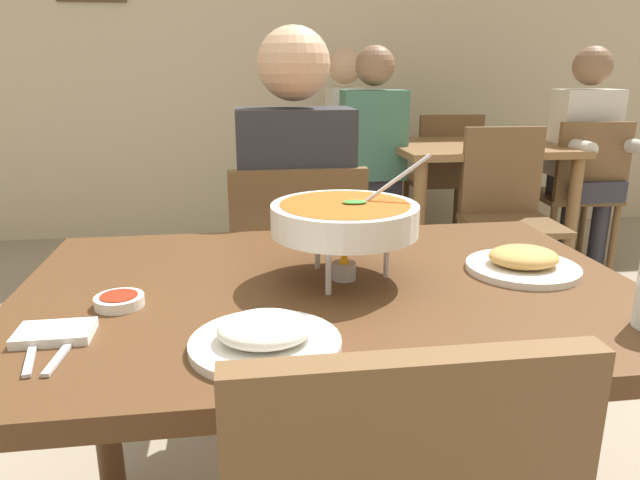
% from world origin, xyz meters
% --- Properties ---
extents(cafe_rear_partition, '(10.00, 0.10, 3.00)m').
position_xyz_m(cafe_rear_partition, '(0.00, 3.23, 1.50)').
color(cafe_rear_partition, beige).
rests_on(cafe_rear_partition, ground_plane).
extents(dining_table_main, '(1.25, 0.85, 0.76)m').
position_xyz_m(dining_table_main, '(0.00, 0.00, 0.65)').
color(dining_table_main, '#51331C').
rests_on(dining_table_main, ground_plane).
extents(chair_diner_main, '(0.44, 0.44, 0.90)m').
position_xyz_m(chair_diner_main, '(-0.00, 0.71, 0.51)').
color(chair_diner_main, brown).
rests_on(chair_diner_main, ground_plane).
extents(diner_main, '(0.40, 0.45, 1.31)m').
position_xyz_m(diner_main, '(0.00, 0.74, 0.75)').
color(diner_main, '#2D2D38').
rests_on(diner_main, ground_plane).
extents(curry_bowl, '(0.33, 0.30, 0.26)m').
position_xyz_m(curry_bowl, '(0.03, 0.03, 0.89)').
color(curry_bowl, silver).
rests_on(curry_bowl, dining_table_main).
extents(rice_plate, '(0.24, 0.24, 0.06)m').
position_xyz_m(rice_plate, '(-0.15, -0.27, 0.78)').
color(rice_plate, white).
rests_on(rice_plate, dining_table_main).
extents(appetizer_plate, '(0.24, 0.24, 0.06)m').
position_xyz_m(appetizer_plate, '(0.42, 0.02, 0.78)').
color(appetizer_plate, white).
rests_on(appetizer_plate, dining_table_main).
extents(sauce_dish, '(0.09, 0.09, 0.02)m').
position_xyz_m(sauce_dish, '(-0.40, -0.06, 0.78)').
color(sauce_dish, white).
rests_on(sauce_dish, dining_table_main).
extents(napkin_folded, '(0.12, 0.08, 0.02)m').
position_xyz_m(napkin_folded, '(-0.48, -0.18, 0.77)').
color(napkin_folded, white).
rests_on(napkin_folded, dining_table_main).
extents(fork_utensil, '(0.05, 0.17, 0.01)m').
position_xyz_m(fork_utensil, '(-0.50, -0.23, 0.77)').
color(fork_utensil, silver).
rests_on(fork_utensil, dining_table_main).
extents(spoon_utensil, '(0.03, 0.17, 0.01)m').
position_xyz_m(spoon_utensil, '(-0.45, -0.23, 0.77)').
color(spoon_utensil, silver).
rests_on(spoon_utensil, dining_table_main).
extents(dining_table_far, '(1.00, 0.80, 0.76)m').
position_xyz_m(dining_table_far, '(1.21, 2.15, 0.63)').
color(dining_table_far, brown).
rests_on(dining_table_far, ground_plane).
extents(chair_bg_left, '(0.45, 0.45, 0.90)m').
position_xyz_m(chair_bg_left, '(0.56, 2.25, 0.51)').
color(chair_bg_left, brown).
rests_on(chair_bg_left, ground_plane).
extents(chair_bg_middle, '(0.48, 0.48, 0.90)m').
position_xyz_m(chair_bg_middle, '(1.83, 2.05, 0.51)').
color(chair_bg_middle, brown).
rests_on(chair_bg_middle, ground_plane).
extents(chair_bg_right, '(0.47, 0.47, 0.90)m').
position_xyz_m(chair_bg_right, '(0.63, 2.70, 0.51)').
color(chair_bg_right, brown).
rests_on(chair_bg_right, ground_plane).
extents(chair_bg_corner, '(0.47, 0.47, 0.90)m').
position_xyz_m(chair_bg_corner, '(1.18, 1.64, 0.51)').
color(chair_bg_corner, brown).
rests_on(chair_bg_corner, ground_plane).
extents(chair_bg_window, '(0.47, 0.47, 0.90)m').
position_xyz_m(chair_bg_window, '(1.21, 2.65, 0.51)').
color(chair_bg_window, brown).
rests_on(chair_bg_window, ground_plane).
extents(patron_bg_left, '(0.40, 0.45, 1.31)m').
position_xyz_m(patron_bg_left, '(0.60, 2.22, 0.75)').
color(patron_bg_left, '#2D2D38').
rests_on(patron_bg_left, ground_plane).
extents(patron_bg_middle, '(0.40, 0.45, 1.31)m').
position_xyz_m(patron_bg_middle, '(1.85, 2.07, 0.75)').
color(patron_bg_middle, '#2D2D38').
rests_on(patron_bg_middle, ground_plane).
extents(patron_bg_right, '(0.45, 0.40, 1.31)m').
position_xyz_m(patron_bg_right, '(0.56, 2.68, 0.75)').
color(patron_bg_right, '#2D2D38').
rests_on(patron_bg_right, ground_plane).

